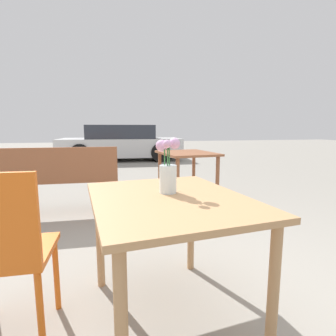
{
  "coord_description": "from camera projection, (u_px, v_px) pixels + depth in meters",
  "views": [
    {
      "loc": [
        -0.32,
        -1.32,
        1.06
      ],
      "look_at": [
        0.01,
        0.08,
        0.85
      ],
      "focal_mm": 28.0,
      "sensor_mm": 36.0,
      "label": 1
    }
  ],
  "objects": [
    {
      "name": "ground_plane",
      "position": [
        169.0,
        316.0,
        1.5
      ],
      "size": [
        40.0,
        40.0,
        0.0
      ],
      "primitive_type": "plane",
      "color": "gray"
    },
    {
      "name": "table_front",
      "position": [
        169.0,
        213.0,
        1.41
      ],
      "size": [
        0.88,
        1.07,
        0.71
      ],
      "color": "tan",
      "rests_on": "ground_plane"
    },
    {
      "name": "flower_vase",
      "position": [
        168.0,
        172.0,
        1.46
      ],
      "size": [
        0.13,
        0.14,
        0.31
      ],
      "color": "silver",
      "rests_on": "table_front"
    },
    {
      "name": "cafe_chair",
      "position": [
        2.0,
        249.0,
        1.21
      ],
      "size": [
        0.41,
        0.41,
        0.89
      ],
      "color": "orange",
      "rests_on": "ground_plane"
    },
    {
      "name": "bench_near",
      "position": [
        32.0,
        179.0,
        3.05
      ],
      "size": [
        1.97,
        0.43,
        0.85
      ],
      "color": "brown",
      "rests_on": "ground_plane"
    },
    {
      "name": "table_back",
      "position": [
        187.0,
        161.0,
        3.66
      ],
      "size": [
        0.76,
        0.93,
        0.74
      ],
      "color": "brown",
      "rests_on": "ground_plane"
    },
    {
      "name": "parked_car",
      "position": [
        121.0,
        143.0,
        8.88
      ],
      "size": [
        4.06,
        2.01,
        1.17
      ],
      "color": "silver",
      "rests_on": "ground_plane"
    }
  ]
}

